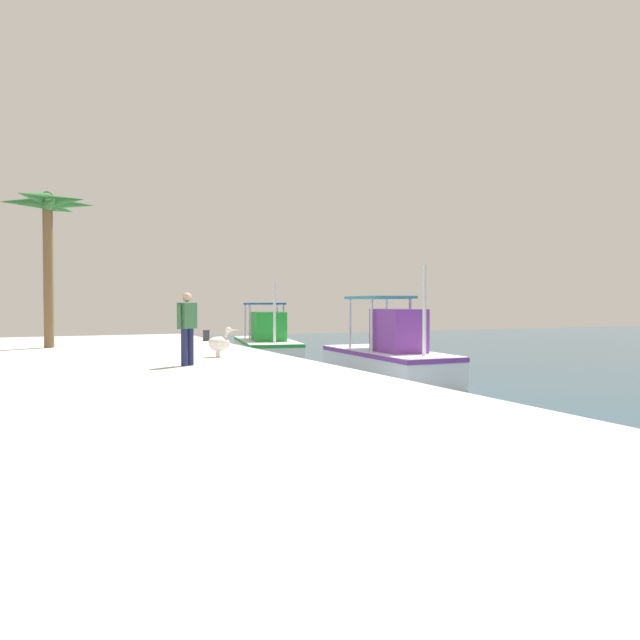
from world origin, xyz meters
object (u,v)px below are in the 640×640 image
object	(u,v)px
fishing_boat_nearest	(266,342)
fishing_boat_second	(389,357)
mooring_bollard_nearest	(206,335)
fisherman_standing	(187,325)
palm_tree	(49,217)
pelican	(219,342)

from	to	relation	value
fishing_boat_nearest	fishing_boat_second	size ratio (longest dim) A/B	1.19
fishing_boat_second	mooring_bollard_nearest	size ratio (longest dim) A/B	12.76
fishing_boat_nearest	fisherman_standing	xyz separation A→B (m)	(9.72, -5.55, 1.14)
fishing_boat_second	palm_tree	distance (m)	12.23
fishing_boat_nearest	mooring_bollard_nearest	distance (m)	2.90
fishing_boat_nearest	pelican	world-z (taller)	fishing_boat_nearest
fishing_boat_nearest	mooring_bollard_nearest	world-z (taller)	fishing_boat_nearest
fishing_boat_nearest	palm_tree	bearing A→B (deg)	-77.16
fishing_boat_second	fisherman_standing	size ratio (longest dim) A/B	3.17
pelican	palm_tree	distance (m)	8.23
fishing_boat_second	pelican	xyz separation A→B (m)	(-1.20, -4.74, 0.49)
mooring_bollard_nearest	palm_tree	world-z (taller)	palm_tree
palm_tree	fishing_boat_nearest	bearing A→B (deg)	102.84
fishing_boat_nearest	pelican	size ratio (longest dim) A/B	6.73
fishing_boat_second	mooring_bollard_nearest	xyz separation A→B (m)	(-8.29, -3.30, 0.31)
fishing_boat_second	fisherman_standing	bearing A→B (deg)	-83.17
pelican	fisherman_standing	size ratio (longest dim) A/B	0.56
fishing_boat_nearest	fishing_boat_second	xyz separation A→B (m)	(8.99, 0.50, 0.08)
fisherman_standing	mooring_bollard_nearest	size ratio (longest dim) A/B	4.02
fisherman_standing	fishing_boat_nearest	bearing A→B (deg)	150.26
fisherman_standing	palm_tree	bearing A→B (deg)	-159.82
pelican	palm_tree	size ratio (longest dim) A/B	0.19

